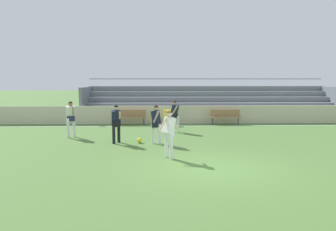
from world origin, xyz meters
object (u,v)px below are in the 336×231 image
(player_white_dropping_back, at_px, (169,130))
(bleacher_stand, at_px, (210,102))
(trash_bin, at_px, (167,118))
(player_white_challenging, at_px, (71,116))
(player_dark_trailing_run, at_px, (156,121))
(player_dark_wide_left, at_px, (116,121))
(bench_near_bin, at_px, (131,116))
(soccer_ball, at_px, (140,140))
(player_dark_on_ball, at_px, (175,114))
(bench_centre_sideline, at_px, (225,115))

(player_white_dropping_back, bearing_deg, bleacher_stand, 75.03)
(trash_bin, height_order, player_white_challenging, player_white_challenging)
(player_dark_trailing_run, height_order, player_white_challenging, player_white_challenging)
(trash_bin, bearing_deg, player_white_challenging, -137.07)
(trash_bin, distance_m, player_dark_wide_left, 6.45)
(bench_near_bin, xyz_separation_m, soccer_ball, (0.80, -6.17, -0.44))
(trash_bin, relative_size, player_dark_wide_left, 0.56)
(trash_bin, distance_m, player_white_dropping_back, 9.04)
(trash_bin, height_order, soccer_ball, trash_bin)
(player_white_challenging, relative_size, player_white_dropping_back, 1.02)
(player_white_challenging, bearing_deg, soccer_ball, -26.65)
(trash_bin, relative_size, player_white_dropping_back, 0.55)
(player_dark_trailing_run, relative_size, player_white_challenging, 0.96)
(player_dark_wide_left, bearing_deg, bench_near_bin, 88.26)
(bleacher_stand, relative_size, player_dark_trailing_run, 10.53)
(player_dark_on_ball, bearing_deg, bench_near_bin, 129.88)
(bleacher_stand, relative_size, player_white_challenging, 10.12)
(player_dark_trailing_run, xyz_separation_m, player_white_challenging, (-3.98, 1.80, 0.05))
(bench_near_bin, relative_size, player_white_challenging, 1.06)
(bench_near_bin, bearing_deg, player_white_dropping_back, -78.12)
(bench_near_bin, xyz_separation_m, player_dark_trailing_run, (1.50, -6.33, 0.42))
(bench_centre_sideline, distance_m, player_dark_on_ball, 4.38)
(player_white_challenging, bearing_deg, trash_bin, 42.93)
(player_dark_trailing_run, distance_m, soccer_ball, 1.12)
(player_dark_wide_left, bearing_deg, player_dark_trailing_run, -5.96)
(bench_near_bin, relative_size, player_white_dropping_back, 1.09)
(bleacher_stand, bearing_deg, player_white_dropping_back, -104.97)
(bench_centre_sideline, height_order, player_dark_wide_left, player_dark_wide_left)
(player_dark_wide_left, height_order, player_dark_trailing_run, player_dark_trailing_run)
(player_dark_wide_left, relative_size, player_white_challenging, 0.96)
(player_dark_on_ball, xyz_separation_m, soccer_ball, (-1.67, -3.22, -0.84))
(soccer_ball, bearing_deg, player_dark_wide_left, 178.96)
(player_dark_wide_left, height_order, player_white_dropping_back, player_white_dropping_back)
(bleacher_stand, distance_m, bench_centre_sideline, 3.20)
(bleacher_stand, relative_size, player_dark_wide_left, 10.54)
(bleacher_stand, distance_m, player_white_challenging, 10.85)
(bench_centre_sideline, height_order, player_dark_on_ball, player_dark_on_ball)
(player_dark_trailing_run, bearing_deg, bleacher_stand, 68.45)
(player_dark_on_ball, height_order, player_white_dropping_back, player_white_dropping_back)
(player_dark_on_ball, relative_size, player_white_dropping_back, 0.97)
(player_dark_trailing_run, relative_size, player_white_dropping_back, 0.98)
(player_dark_wide_left, xyz_separation_m, player_white_dropping_back, (2.12, -3.05, 0.02))
(player_white_challenging, bearing_deg, bench_centre_sideline, 29.02)
(bleacher_stand, xyz_separation_m, player_dark_wide_left, (-5.42, -9.26, -0.22))
(player_dark_wide_left, height_order, soccer_ball, player_dark_wide_left)
(trash_bin, bearing_deg, player_dark_trailing_run, -96.36)
(trash_bin, bearing_deg, bench_centre_sideline, 3.01)
(player_white_challenging, relative_size, soccer_ball, 7.70)
(bench_centre_sideline, height_order, trash_bin, trash_bin)
(bench_near_bin, bearing_deg, bench_centre_sideline, 0.00)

